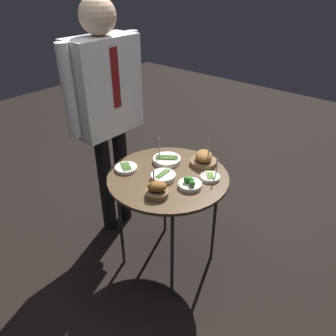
% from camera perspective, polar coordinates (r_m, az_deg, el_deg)
% --- Properties ---
extents(ground_plane, '(8.00, 8.00, 0.00)m').
position_cam_1_polar(ground_plane, '(2.33, 0.00, -15.59)').
color(ground_plane, black).
extents(serving_cart, '(0.70, 0.70, 0.68)m').
position_cam_1_polar(serving_cart, '(1.91, 0.00, -2.44)').
color(serving_cart, brown).
rests_on(serving_cart, ground_plane).
extents(bowl_asparagus_front_center, '(0.14, 0.14, 0.04)m').
position_cam_1_polar(bowl_asparagus_front_center, '(1.85, -0.91, -1.41)').
color(bowl_asparagus_front_center, silver).
rests_on(bowl_asparagus_front_center, serving_cart).
extents(bowl_roast_back_right, '(0.17, 0.16, 0.18)m').
position_cam_1_polar(bowl_roast_back_right, '(1.99, 6.22, 1.57)').
color(bowl_roast_back_right, brown).
rests_on(bowl_roast_back_right, serving_cart).
extents(bowl_asparagus_mid_left, '(0.13, 0.13, 0.03)m').
position_cam_1_polar(bowl_asparagus_mid_left, '(1.95, -7.31, 0.02)').
color(bowl_asparagus_mid_left, white).
rests_on(bowl_asparagus_mid_left, serving_cart).
extents(bowl_broccoli_front_right, '(0.13, 0.13, 0.06)m').
position_cam_1_polar(bowl_broccoli_front_right, '(1.78, 3.84, -2.79)').
color(bowl_broccoli_front_right, silver).
rests_on(bowl_broccoli_front_right, serving_cart).
extents(bowl_roast_front_left, '(0.12, 0.13, 0.14)m').
position_cam_1_polar(bowl_roast_front_left, '(1.71, -1.92, -3.82)').
color(bowl_roast_front_left, brown).
rests_on(bowl_roast_front_left, serving_cart).
extents(bowl_asparagus_back_left, '(0.17, 0.17, 0.17)m').
position_cam_1_polar(bowl_asparagus_back_left, '(2.01, -0.20, 1.46)').
color(bowl_asparagus_back_left, silver).
rests_on(bowl_asparagus_back_left, serving_cart).
extents(bowl_asparagus_mid_right, '(0.11, 0.11, 0.13)m').
position_cam_1_polar(bowl_asparagus_mid_right, '(1.87, 7.37, -1.53)').
color(bowl_asparagus_mid_right, white).
rests_on(bowl_asparagus_mid_right, serving_cart).
extents(waiter_figure, '(0.59, 0.22, 1.59)m').
position_cam_1_polar(waiter_figure, '(2.14, -10.78, 11.85)').
color(waiter_figure, black).
rests_on(waiter_figure, ground_plane).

